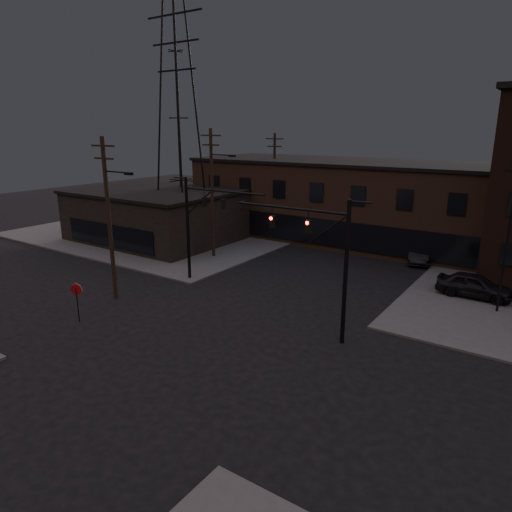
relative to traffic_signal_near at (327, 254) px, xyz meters
The scene contains 14 objects.
ground 8.56m from the traffic_signal_near, 139.97° to the right, with size 140.00×140.00×0.00m, color black.
sidewalk_nw 32.84m from the traffic_signal_near, 147.39° to the left, with size 30.00×30.00×0.15m, color #474744.
building_row 24.12m from the traffic_signal_near, 102.84° to the left, with size 40.00×12.00×8.00m, color brown.
building_left 27.95m from the traffic_signal_near, 155.60° to the left, with size 16.00×12.00×5.00m, color black.
traffic_signal_near is the anchor object (origin of this frame).
traffic_signal_far 12.57m from the traffic_signal_near, 163.83° to the left, with size 7.12×0.24×8.00m.
stop_sign 15.17m from the traffic_signal_near, 154.10° to the right, with size 0.72×0.33×2.48m.
utility_pole_near 15.03m from the traffic_signal_near, behind, with size 3.70×0.28×11.00m.
utility_pole_mid 18.47m from the traffic_signal_near, 148.97° to the left, with size 3.70×0.28×11.50m.
utility_pole_far 27.33m from the traffic_signal_near, 128.10° to the left, with size 2.20×0.28×11.00m.
transmission_tower 28.02m from the traffic_signal_near, 149.97° to the left, with size 7.00×7.00×25.00m, color black, non-canonical shape.
lot_light_a 12.21m from the traffic_signal_near, 51.18° to the left, with size 1.50×0.28×9.14m.
parked_car_lot_a 13.47m from the traffic_signal_near, 62.72° to the left, with size 1.99×4.94×1.68m, color black.
car_crossing 19.06m from the traffic_signal_near, 89.56° to the left, with size 1.66×4.77×1.57m, color black.
Camera 1 is at (15.58, -17.26, 11.45)m, focal length 32.00 mm.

